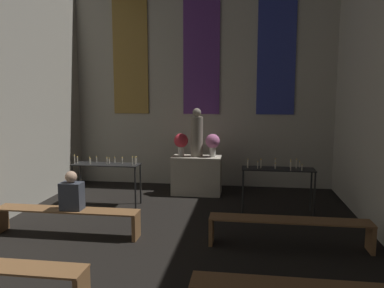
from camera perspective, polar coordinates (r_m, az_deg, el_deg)
wall_back at (r=9.71m, az=1.49°, el=11.01°), size 6.84×0.16×5.83m
altar at (r=8.94m, az=0.72°, el=-4.76°), size 1.15×0.62×0.91m
statue at (r=8.78m, az=0.74°, el=1.48°), size 0.29×0.29×1.14m
flower_vase_left at (r=8.86m, az=-1.67°, el=0.35°), size 0.34×0.34×0.54m
flower_vase_right at (r=8.76m, az=3.16°, el=0.26°), size 0.34×0.34×0.54m
candle_rack_left at (r=8.18m, az=-12.90°, el=-3.79°), size 1.43×0.45×1.09m
candle_rack_right at (r=7.68m, az=12.94°, el=-4.52°), size 1.43×0.45×1.09m
pew_back_left at (r=6.72m, az=-18.55°, el=-10.27°), size 2.46×0.36×0.45m
pew_back_right at (r=6.09m, az=14.57°, el=-12.00°), size 2.46×0.36×0.45m
person_seated at (r=6.57m, az=-17.86°, el=-7.13°), size 0.36×0.24×0.65m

